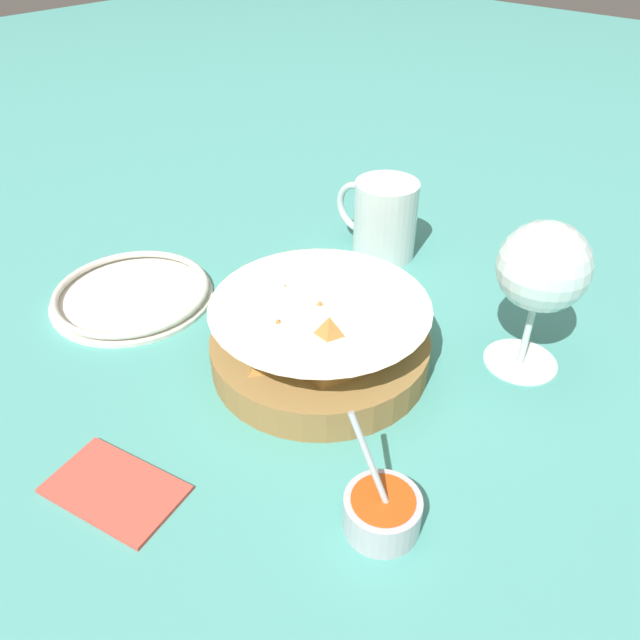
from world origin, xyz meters
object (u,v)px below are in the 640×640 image
at_px(beer_mug, 384,222).
at_px(side_plate, 132,294).
at_px(food_basket, 319,338).
at_px(sauce_cup, 382,511).
at_px(wine_glass, 543,271).

xyz_separation_m(beer_mug, side_plate, (0.15, 0.28, -0.04)).
height_order(food_basket, beer_mug, beer_mug).
bearing_deg(side_plate, sauce_cup, 172.67).
distance_m(beer_mug, side_plate, 0.32).
relative_size(beer_mug, side_plate, 0.64).
relative_size(wine_glass, side_plate, 0.85).
relative_size(wine_glass, beer_mug, 1.33).
relative_size(sauce_cup, wine_glass, 0.64).
bearing_deg(sauce_cup, side_plate, -7.33).
height_order(food_basket, side_plate, food_basket).
xyz_separation_m(food_basket, wine_glass, (-0.15, -0.14, 0.08)).
xyz_separation_m(sauce_cup, side_plate, (0.41, -0.05, -0.01)).
bearing_deg(wine_glass, beer_mug, -18.51).
bearing_deg(side_plate, beer_mug, -118.73).
bearing_deg(wine_glass, sauce_cup, 92.91).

